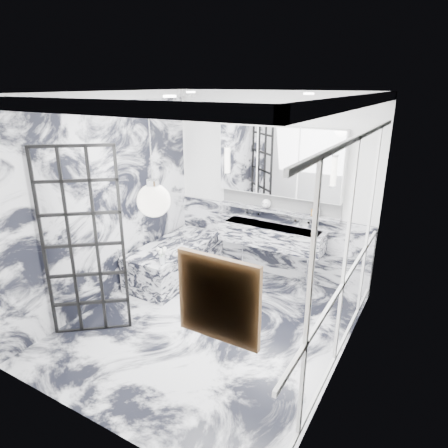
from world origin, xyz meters
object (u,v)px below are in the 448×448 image
Objects in this scene: mirror_cabinet at (279,162)px; bathtub at (175,261)px; trough_sink at (272,235)px; crittall_door at (84,245)px.

bathtub is (-1.32, -0.83, -1.54)m from mirror_cabinet.
crittall_door is at bearing -120.05° from trough_sink.
trough_sink reaches higher than bathtub.
trough_sink is at bearing -90.00° from mirror_cabinet.
crittall_door is 1.88m from bathtub.
crittall_door reaches higher than trough_sink.
crittall_door is 2.72m from trough_sink.
bathtub is at bearing -153.52° from trough_sink.
crittall_door is at bearing -118.34° from mirror_cabinet.
trough_sink is at bearing 26.48° from bathtub.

